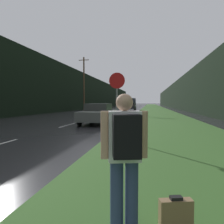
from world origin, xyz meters
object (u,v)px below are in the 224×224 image
object	(u,v)px
hitchhiker_with_backpack	(125,152)
suitcase	(176,215)
car_passing_near	(98,114)
stop_sign	(117,99)
delivery_truck	(133,102)
car_passing_far	(131,106)

from	to	relation	value
hitchhiker_with_backpack	suitcase	distance (m)	0.98
car_passing_near	stop_sign	bearing A→B (deg)	111.74
suitcase	car_passing_near	world-z (taller)	car_passing_near
suitcase	hitchhiker_with_backpack	bearing A→B (deg)	172.85
suitcase	delivery_truck	bearing A→B (deg)	80.03
car_passing_far	delivery_truck	xyz separation A→B (m)	(-3.61, 48.29, 1.02)
hitchhiker_with_backpack	suitcase	size ratio (longest dim) A/B	3.87
delivery_truck	suitcase	bearing A→B (deg)	-84.93
suitcase	car_passing_far	distance (m)	37.61
hitchhiker_with_backpack	car_passing_near	xyz separation A→B (m)	(-3.39, 11.70, -0.22)
delivery_truck	stop_sign	bearing A→B (deg)	-85.74
hitchhiker_with_backpack	delivery_truck	world-z (taller)	delivery_truck
hitchhiker_with_backpack	delivery_truck	bearing A→B (deg)	79.62
car_passing_near	delivery_truck	bearing A→B (deg)	-87.21
hitchhiker_with_backpack	suitcase	bearing A→B (deg)	-7.15
car_passing_far	delivery_truck	bearing A→B (deg)	-85.73
suitcase	stop_sign	bearing A→B (deg)	91.07
stop_sign	car_passing_far	xyz separation A→B (m)	(-2.35, 31.66, -0.97)
hitchhiker_with_backpack	car_passing_far	distance (m)	37.63
car_passing_far	suitcase	bearing A→B (deg)	96.11
car_passing_near	delivery_truck	size ratio (longest dim) A/B	0.59
stop_sign	hitchhiker_with_backpack	world-z (taller)	stop_sign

